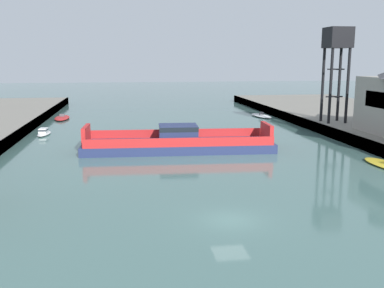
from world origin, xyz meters
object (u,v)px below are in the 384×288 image
(moored_boat_near_right, at_px, (261,116))
(crane_tower, at_px, (337,47))
(moored_boat_mid_right, at_px, (62,118))
(chain_ferry, at_px, (178,143))
(moored_boat_near_left, at_px, (44,132))

(moored_boat_near_right, xyz_separation_m, crane_tower, (5.60, -19.80, 13.12))
(moored_boat_near_right, distance_m, moored_boat_mid_right, 39.50)
(moored_boat_mid_right, bearing_deg, chain_ferry, -60.19)
(moored_boat_near_right, bearing_deg, crane_tower, -74.22)
(moored_boat_near_left, distance_m, moored_boat_near_right, 42.80)
(chain_ferry, relative_size, crane_tower, 1.65)
(chain_ferry, xyz_separation_m, crane_tower, (26.14, 10.84, 12.35))
(chain_ferry, bearing_deg, moored_boat_near_left, 142.89)
(moored_boat_mid_right, height_order, crane_tower, crane_tower)
(moored_boat_near_left, bearing_deg, moored_boat_mid_right, 89.48)
(moored_boat_mid_right, distance_m, crane_tower, 51.86)
(crane_tower, bearing_deg, moored_boat_near_right, 105.78)
(moored_boat_near_right, bearing_deg, chain_ferry, -123.84)
(moored_boat_near_left, distance_m, crane_tower, 47.16)
(moored_boat_mid_right, bearing_deg, moored_boat_near_right, -3.39)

